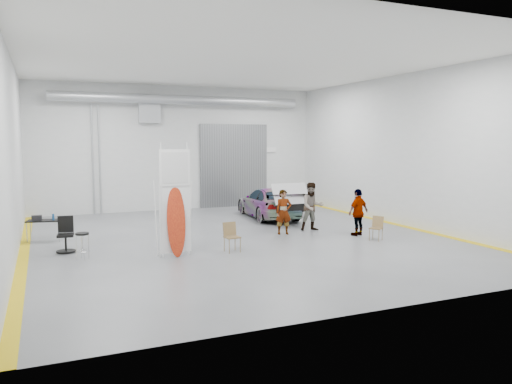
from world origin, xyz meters
name	(u,v)px	position (x,y,z in m)	size (l,w,h in m)	color
ground	(240,238)	(0.00, 0.00, 0.00)	(16.00, 16.00, 0.00)	slate
room_shell	(224,122)	(0.24, 2.22, 4.08)	(14.02, 16.18, 6.01)	silver
sedan_car	(269,203)	(2.87, 3.82, 0.66)	(1.85, 4.54, 1.32)	white
person_a	(284,212)	(1.74, 0.07, 0.81)	(0.59, 0.39, 1.62)	#92684F
person_b	(312,207)	(3.05, 0.31, 0.91)	(0.89, 0.68, 1.82)	#45607F
person_c	(358,212)	(4.07, -1.22, 0.84)	(0.98, 0.40, 1.69)	brown
surfboard_display	(175,211)	(-2.73, -1.84, 1.35)	(0.95, 0.30, 3.34)	white
folding_chair_near	(232,243)	(-0.99, -1.90, 0.28)	(0.46, 0.48, 0.90)	brown
folding_chair_far	(376,233)	(4.13, -2.17, 0.25)	(0.52, 0.62, 0.82)	brown
shop_stool	(83,246)	(-5.26, -1.13, 0.39)	(0.40, 0.40, 0.77)	black
work_table	(42,220)	(-6.30, 2.20, 0.71)	(1.22, 0.80, 0.92)	#9B9EA4
office_chair	(65,237)	(-5.67, 0.08, 0.47)	(0.58, 0.58, 1.08)	black
trunk_lid	(290,192)	(2.87, 1.80, 1.34)	(1.54, 0.93, 0.04)	silver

